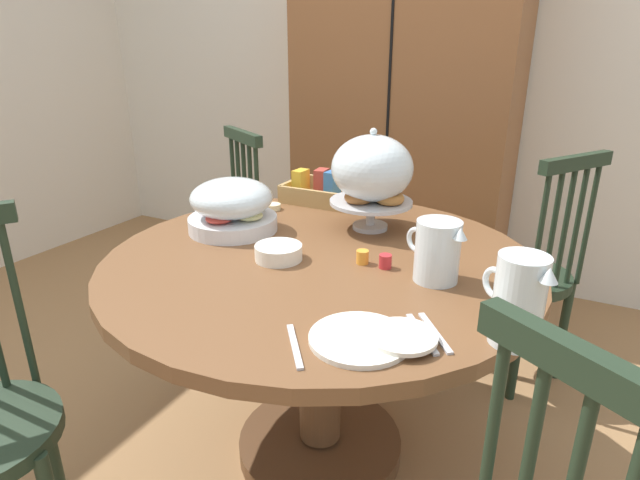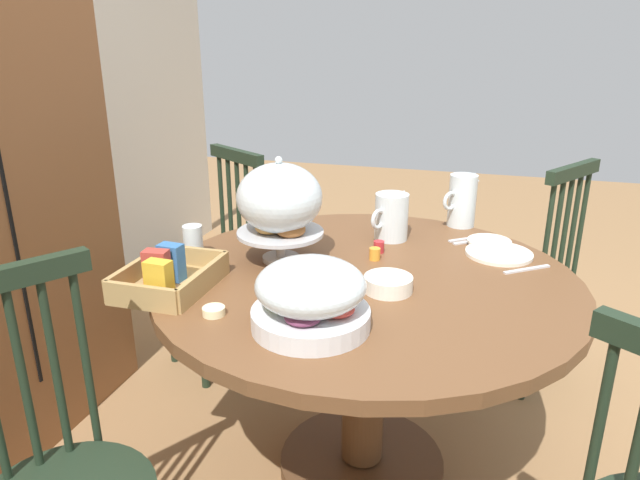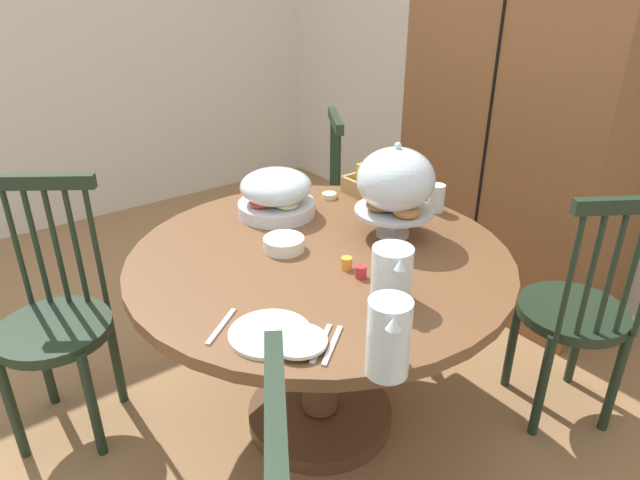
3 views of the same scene
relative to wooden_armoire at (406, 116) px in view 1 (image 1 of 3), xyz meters
name	(u,v)px [view 1 (image 1 of 3)]	position (x,y,z in m)	size (l,w,h in m)	color
ground_plane	(270,455)	(0.06, -1.50, -0.98)	(10.00, 10.00, 0.00)	#997047
wall_back	(440,51)	(0.06, 0.33, 0.32)	(4.80, 0.06, 2.60)	silver
wooden_armoire	(406,116)	(0.00, 0.00, 0.00)	(1.18, 0.60, 1.96)	brown
dining_table	(320,313)	(0.21, -1.40, -0.44)	(1.29, 1.29, 0.74)	brown
windsor_chair_near_window	(221,245)	(-0.58, -0.88, -0.53)	(0.46, 0.46, 0.97)	#1E2D1E
windsor_chair_far_side	(525,278)	(0.73, -0.61, -0.53)	(0.46, 0.46, 0.97)	#1E2D1E
pastry_stand_with_dome	(372,172)	(0.25, -1.10, -0.05)	(0.28, 0.28, 0.34)	silver
fruit_platter_covered	(232,206)	(-0.16, -1.33, -0.16)	(0.30, 0.30, 0.18)	silver
orange_juice_pitcher	(437,254)	(0.56, -1.41, -0.17)	(0.19, 0.12, 0.17)	silver
milk_pitcher	(518,304)	(0.79, -1.64, -0.15)	(0.16, 0.13, 0.20)	silver
cereal_basket	(323,191)	(-0.05, -0.87, -0.21)	(0.32, 0.24, 0.12)	tan
china_plate_large	(360,338)	(0.50, -1.78, -0.24)	(0.22, 0.22, 0.01)	white
china_plate_small	(402,336)	(0.58, -1.75, -0.23)	(0.15, 0.15, 0.01)	white
cereal_bowl	(279,252)	(0.11, -1.48, -0.22)	(0.14, 0.14, 0.04)	white
drinking_glass	(385,192)	(0.19, -0.82, -0.19)	(0.06, 0.06, 0.11)	silver
butter_dish	(273,207)	(-0.17, -1.07, -0.23)	(0.06, 0.06, 0.02)	beige
jam_jar_strawberry	(385,261)	(0.41, -1.39, -0.22)	(0.04, 0.04, 0.04)	#B7282D
jam_jar_apricot	(362,257)	(0.34, -1.39, -0.22)	(0.04, 0.04, 0.04)	orange
table_knife	(422,334)	(0.61, -1.70, -0.24)	(0.17, 0.01, 0.01)	silver
dinner_fork	(435,332)	(0.64, -1.68, -0.24)	(0.17, 0.01, 0.01)	silver
soup_spoon	(295,346)	(0.39, -1.87, -0.24)	(0.17, 0.01, 0.01)	silver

